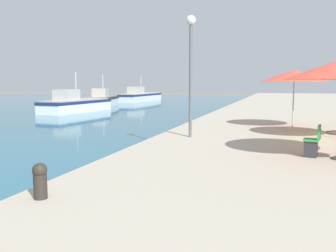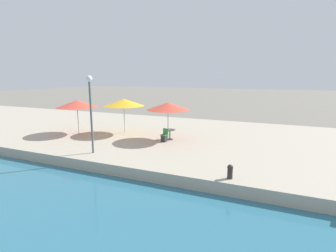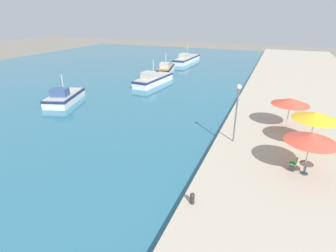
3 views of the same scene
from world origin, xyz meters
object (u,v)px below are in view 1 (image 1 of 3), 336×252
cafe_chair_left (312,145)px  fishing_boat_distant (141,96)px  fishing_boat_far (103,100)px  cafe_umbrella_striped (294,76)px  mooring_bollard (40,180)px  lamppost (191,55)px  fishing_boat_mid (76,104)px

cafe_chair_left → fishing_boat_distant: bearing=37.1°
fishing_boat_far → cafe_umbrella_striped: size_ratio=2.50×
mooring_bollard → lamppost: bearing=84.7°
cafe_umbrella_striped → fishing_boat_mid: bearing=147.5°
fishing_boat_distant → cafe_umbrella_striped: bearing=-56.1°
fishing_boat_far → cafe_chair_left: (20.39, -27.59, 0.22)m
fishing_boat_distant → cafe_chair_left: fishing_boat_distant is taller
cafe_umbrella_striped → cafe_chair_left: bearing=-87.4°
fishing_boat_distant → mooring_bollard: bearing=-69.1°
fishing_boat_mid → cafe_chair_left: fishing_boat_mid is taller
fishing_boat_distant → cafe_chair_left: 44.59m
fishing_boat_far → fishing_boat_distant: bearing=76.8°
fishing_boat_far → cafe_chair_left: size_ratio=8.63×
fishing_boat_distant → cafe_chair_left: bearing=-60.8°
fishing_boat_distant → lamppost: (16.27, -36.83, 2.96)m
cafe_chair_left → fishing_boat_mid: bearing=54.4°
mooring_bollard → lamppost: lamppost is taller
fishing_boat_mid → fishing_boat_distant: 20.47m
fishing_boat_far → fishing_boat_distant: (-0.05, 12.04, 0.03)m
lamppost → fishing_boat_mid: bearing=132.0°
cafe_umbrella_striped → cafe_chair_left: cafe_umbrella_striped is taller
fishing_boat_mid → fishing_boat_far: size_ratio=1.07×
fishing_boat_mid → mooring_bollard: size_ratio=12.88×
fishing_boat_distant → cafe_chair_left: size_ratio=11.84×
fishing_boat_mid → cafe_umbrella_striped: (18.60, -11.85, 2.26)m
cafe_umbrella_striped → lamppost: lamppost is taller
fishing_boat_distant → lamppost: 40.37m
cafe_umbrella_striped → mooring_bollard: bearing=-109.7°
fishing_boat_mid → cafe_chair_left: (18.94, -19.21, 0.20)m
cafe_umbrella_striped → fishing_boat_distant: bearing=121.9°
fishing_boat_mid → lamppost: bearing=-42.9°
fishing_boat_far → fishing_boat_distant: size_ratio=0.73×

